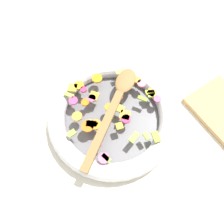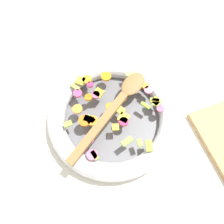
{
  "view_description": "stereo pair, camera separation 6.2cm",
  "coord_description": "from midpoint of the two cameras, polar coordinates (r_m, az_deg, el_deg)",
  "views": [
    {
      "loc": [
        -0.22,
        0.15,
        0.61
      ],
      "look_at": [
        0.0,
        0.0,
        0.05
      ],
      "focal_mm": 35.0,
      "sensor_mm": 36.0,
      "label": 1
    },
    {
      "loc": [
        -0.25,
        0.09,
        0.61
      ],
      "look_at": [
        0.0,
        0.0,
        0.05
      ],
      "focal_mm": 35.0,
      "sensor_mm": 36.0,
      "label": 2
    }
  ],
  "objects": [
    {
      "name": "ground_plane",
      "position": [
        0.67,
        -2.65,
        -2.14
      ],
      "size": [
        4.0,
        4.0,
        0.0
      ],
      "primitive_type": "plane",
      "color": "silver"
    },
    {
      "name": "wooden_spoon",
      "position": [
        0.62,
        -2.17,
        1.74
      ],
      "size": [
        0.22,
        0.3,
        0.01
      ],
      "color": "olive",
      "rests_on": "chopped_vegetables"
    },
    {
      "name": "skillet",
      "position": [
        0.65,
        -2.74,
        -1.36
      ],
      "size": [
        0.38,
        0.38,
        0.05
      ],
      "color": "slate",
      "rests_on": "ground_plane"
    },
    {
      "name": "chopped_vegetables",
      "position": [
        0.62,
        -4.04,
        0.79
      ],
      "size": [
        0.3,
        0.29,
        0.01
      ],
      "color": "orange",
      "rests_on": "skillet"
    }
  ]
}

